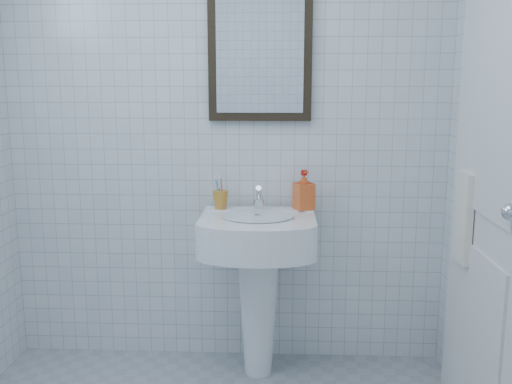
{
  "coord_description": "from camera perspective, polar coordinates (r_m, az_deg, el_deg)",
  "views": [
    {
      "loc": [
        0.28,
        -1.63,
        1.41
      ],
      "look_at": [
        0.17,
        0.86,
        0.94
      ],
      "focal_mm": 40.0,
      "sensor_mm": 36.0,
      "label": 1
    }
  ],
  "objects": [
    {
      "name": "wall_mirror",
      "position": [
        2.81,
        0.4,
        13.44
      ],
      "size": [
        0.5,
        0.04,
        0.62
      ],
      "color": "black",
      "rests_on": "wall_back"
    },
    {
      "name": "faucet",
      "position": [
        2.77,
        0.3,
        -0.75
      ],
      "size": [
        0.05,
        0.11,
        0.13
      ],
      "color": "silver",
      "rests_on": "washbasin"
    },
    {
      "name": "towel_ring",
      "position": [
        2.5,
        20.74,
        1.61
      ],
      "size": [
        0.01,
        0.18,
        0.18
      ],
      "primitive_type": "torus",
      "rotation": [
        0.0,
        1.57,
        0.0
      ],
      "color": "silver",
      "rests_on": "wall_right"
    },
    {
      "name": "soap_dispenser",
      "position": [
        2.78,
        4.81,
        0.21
      ],
      "size": [
        0.11,
        0.12,
        0.19
      ],
      "primitive_type": "imported",
      "rotation": [
        0.0,
        0.0,
        0.42
      ],
      "color": "red",
      "rests_on": "washbasin"
    },
    {
      "name": "hand_towel",
      "position": [
        2.53,
        20.04,
        -2.41
      ],
      "size": [
        0.03,
        0.16,
        0.38
      ],
      "primitive_type": "cube",
      "color": "white",
      "rests_on": "towel_ring"
    },
    {
      "name": "toothbrush_cup",
      "position": [
        2.79,
        -3.55,
        -0.77
      ],
      "size": [
        0.09,
        0.09,
        0.09
      ],
      "primitive_type": null,
      "rotation": [
        0.0,
        0.0,
        0.23
      ],
      "color": "orange",
      "rests_on": "washbasin"
    },
    {
      "name": "washbasin",
      "position": [
        2.75,
        0.21,
        -7.56
      ],
      "size": [
        0.53,
        0.39,
        0.82
      ],
      "color": "white",
      "rests_on": "ground"
    },
    {
      "name": "wall_back",
      "position": [
        2.85,
        -3.06,
        7.36
      ],
      "size": [
        2.2,
        0.02,
        2.5
      ],
      "primitive_type": "cube",
      "color": "white",
      "rests_on": "ground"
    },
    {
      "name": "bathroom_door",
      "position": [
        2.36,
        22.39,
        -0.26
      ],
      "size": [
        0.04,
        0.8,
        2.0
      ],
      "primitive_type": "cube",
      "color": "silver",
      "rests_on": "ground"
    }
  ]
}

